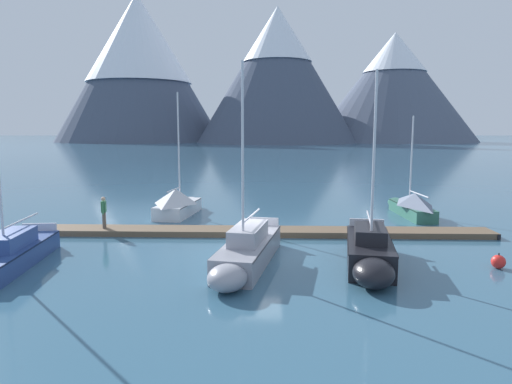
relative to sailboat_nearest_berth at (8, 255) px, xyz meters
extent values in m
plane|color=#335B75|center=(9.85, 2.16, -0.57)|extent=(700.00, 700.00, 0.00)
cone|color=#424C60|center=(-43.52, 183.81, 30.60)|extent=(71.40, 71.40, 62.34)
cone|color=white|center=(-43.52, 183.81, 43.13)|extent=(44.96, 44.96, 37.38)
cone|color=#424C60|center=(15.70, 166.49, 25.68)|extent=(63.71, 63.71, 52.49)
cone|color=white|center=(15.70, 166.49, 41.36)|extent=(27.07, 27.07, 21.24)
cone|color=#4C566B|center=(65.64, 181.44, 22.21)|extent=(69.40, 69.40, 45.56)
cone|color=white|center=(65.64, 181.44, 36.75)|extent=(26.53, 26.53, 16.59)
cube|color=brown|center=(9.85, 6.16, -0.42)|extent=(24.92, 2.11, 0.30)
cylinder|color=#38383D|center=(9.84, 5.45, -0.45)|extent=(23.90, 0.63, 0.24)
cylinder|color=#38383D|center=(9.86, 6.87, -0.45)|extent=(23.90, 0.63, 0.24)
cube|color=black|center=(-2.52, 6.37, -0.42)|extent=(0.19, 1.78, 0.27)
cube|color=black|center=(22.21, 5.96, -0.42)|extent=(0.19, 1.78, 0.27)
cube|color=navy|center=(-0.04, 0.41, -0.16)|extent=(2.24, 6.08, 0.81)
cube|color=#121D39|center=(-0.04, 0.41, 0.20)|extent=(2.27, 5.97, 0.06)
cylinder|color=silver|center=(-0.13, 1.46, 1.11)|extent=(0.37, 3.36, 0.08)
cube|color=#2F4A8A|center=(-0.02, 0.26, 0.55)|extent=(1.44, 2.77, 0.62)
cube|color=silver|center=(-0.29, 3.30, 0.42)|extent=(1.55, 0.23, 0.36)
cube|color=silver|center=(4.73, 11.48, -0.15)|extent=(2.47, 4.82, 0.84)
ellipsoid|color=silver|center=(5.11, 14.02, -0.15)|extent=(1.74, 1.75, 0.79)
cube|color=slate|center=(4.73, 11.48, 0.23)|extent=(2.49, 4.73, 0.06)
cylinder|color=silver|center=(4.79, 11.90, 3.80)|extent=(0.10, 0.10, 7.06)
cylinder|color=silver|center=(4.62, 10.75, 1.21)|extent=(0.42, 2.30, 0.08)
pyramid|color=silver|center=(4.68, 11.14, 0.74)|extent=(2.58, 3.94, 0.95)
cube|color=#93939E|center=(9.69, 0.97, -0.08)|extent=(2.80, 6.58, 0.97)
ellipsoid|color=#93939E|center=(9.03, -2.45, -0.08)|extent=(1.67, 1.89, 0.93)
cube|color=#424247|center=(9.69, 0.97, 0.37)|extent=(2.82, 6.46, 0.06)
cylinder|color=silver|center=(9.47, -0.14, 3.97)|extent=(0.10, 0.10, 7.14)
cylinder|color=silver|center=(9.77, 1.40, 1.37)|extent=(0.67, 3.10, 0.08)
cube|color=#A0A0AB|center=(9.66, 0.81, 0.73)|extent=(1.66, 3.04, 0.65)
cube|color=silver|center=(10.27, 4.03, 0.59)|extent=(1.46, 0.37, 0.36)
cube|color=black|center=(14.65, 0.83, -0.03)|extent=(2.57, 5.31, 1.07)
ellipsoid|color=black|center=(14.16, -2.01, -0.03)|extent=(1.78, 2.16, 1.02)
cube|color=black|center=(14.65, 0.83, 0.47)|extent=(2.59, 5.22, 0.06)
cylinder|color=silver|center=(14.50, -0.07, 3.86)|extent=(0.10, 0.10, 6.72)
cylinder|color=silver|center=(14.77, 1.50, 1.26)|extent=(0.62, 3.15, 0.08)
cube|color=black|center=(14.63, 0.70, 0.78)|extent=(1.58, 2.46, 0.55)
cube|color=silver|center=(15.07, 3.26, 0.69)|extent=(1.55, 0.36, 0.36)
cube|color=#336B56|center=(19.80, 11.33, -0.18)|extent=(1.55, 5.21, 0.77)
ellipsoid|color=#336B56|center=(19.67, 14.25, -0.18)|extent=(1.21, 1.99, 0.73)
cube|color=#163027|center=(19.80, 11.33, 0.16)|extent=(1.58, 5.11, 0.06)
cylinder|color=silver|center=(19.78, 11.80, 3.02)|extent=(0.10, 0.10, 5.63)
cylinder|color=silver|center=(19.84, 10.30, 1.03)|extent=(0.21, 3.00, 0.08)
pyramid|color=slate|center=(19.81, 10.94, 0.60)|extent=(1.75, 4.19, 0.79)
cylinder|color=brown|center=(1.76, 6.12, 0.16)|extent=(0.14, 0.14, 0.86)
cylinder|color=brown|center=(1.72, 6.37, 0.16)|extent=(0.14, 0.14, 0.86)
cube|color=#387A4C|center=(1.74, 6.24, 0.89)|extent=(0.27, 0.41, 0.60)
sphere|color=tan|center=(1.74, 6.24, 1.31)|extent=(0.22, 0.22, 0.22)
cylinder|color=#387A4C|center=(1.77, 6.00, 0.82)|extent=(0.09, 0.09, 0.62)
cylinder|color=#387A4C|center=(1.70, 6.49, 0.82)|extent=(0.09, 0.09, 0.62)
sphere|color=red|center=(19.74, 0.33, -0.29)|extent=(0.56, 0.56, 0.56)
cylinder|color=#262628|center=(19.74, 0.33, 0.03)|extent=(0.06, 0.06, 0.08)
camera|label=1|loc=(10.26, -17.61, 5.03)|focal=32.02mm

